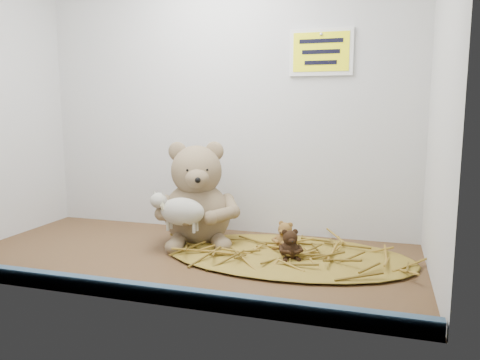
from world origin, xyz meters
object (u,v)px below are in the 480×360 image
(toy_lamb, at_px, (182,212))
(mini_teddy_brown, at_px, (290,243))
(mini_teddy_tan, at_px, (285,234))
(main_teddy, at_px, (197,193))

(toy_lamb, xyz_separation_m, mini_teddy_brown, (0.30, 0.00, -0.06))
(toy_lamb, distance_m, mini_teddy_tan, 0.29)
(main_teddy, bearing_deg, mini_teddy_brown, -43.37)
(mini_teddy_brown, bearing_deg, mini_teddy_tan, 85.44)
(main_teddy, height_order, mini_teddy_tan, main_teddy)
(toy_lamb, relative_size, mini_teddy_brown, 2.12)
(main_teddy, distance_m, toy_lamb, 0.11)
(toy_lamb, distance_m, mini_teddy_brown, 0.30)
(toy_lamb, bearing_deg, main_teddy, 90.00)
(main_teddy, relative_size, mini_teddy_brown, 3.83)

